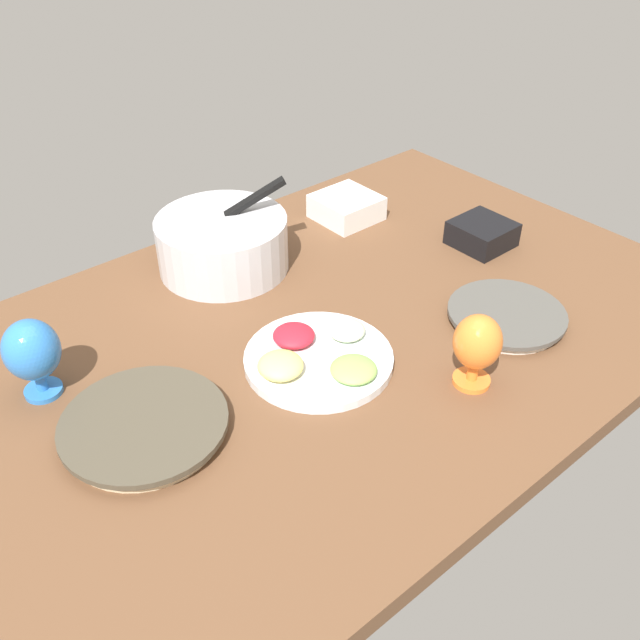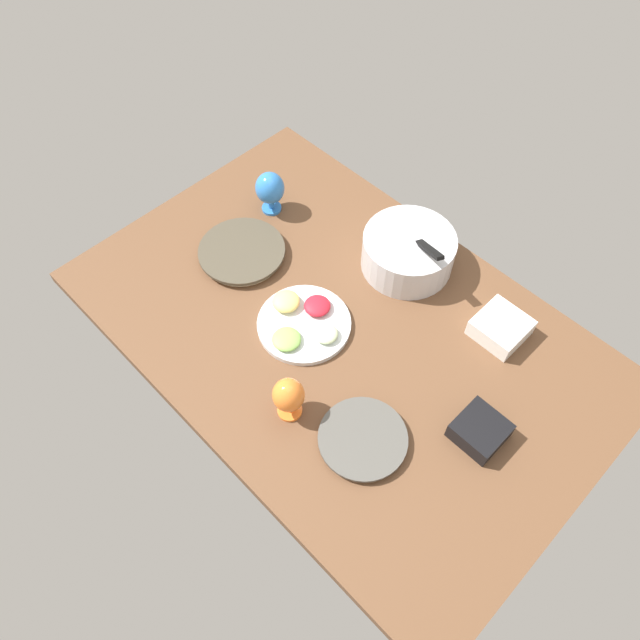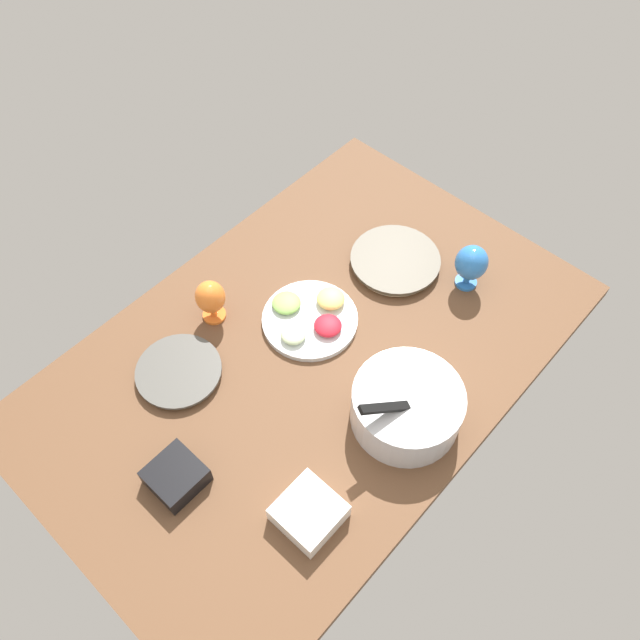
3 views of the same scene
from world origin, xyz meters
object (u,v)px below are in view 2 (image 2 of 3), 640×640
at_px(square_bowl_black, 480,430).
at_px(hurricane_glass_orange, 289,396).
at_px(mixing_bowl, 408,251).
at_px(fruit_platter, 303,322).
at_px(dinner_plate_right, 363,439).
at_px(hurricane_glass_blue, 270,189).
at_px(square_bowl_white, 501,327).
at_px(dinner_plate_left, 242,252).

bearing_deg(square_bowl_black, hurricane_glass_orange, -142.60).
bearing_deg(mixing_bowl, fruit_platter, -98.83).
distance_m(hurricane_glass_orange, square_bowl_black, 0.52).
height_order(dinner_plate_right, hurricane_glass_orange, hurricane_glass_orange).
distance_m(hurricane_glass_blue, square_bowl_black, 1.03).
bearing_deg(fruit_platter, hurricane_glass_orange, -51.02).
relative_size(dinner_plate_right, square_bowl_black, 1.88).
relative_size(mixing_bowl, square_bowl_white, 2.06).
height_order(hurricane_glass_blue, square_bowl_white, hurricane_glass_blue).
bearing_deg(dinner_plate_left, dinner_plate_right, -15.03).
height_order(dinner_plate_right, square_bowl_white, square_bowl_white).
height_order(dinner_plate_left, square_bowl_black, square_bowl_black).
height_order(hurricane_glass_orange, square_bowl_black, hurricane_glass_orange).
height_order(dinner_plate_right, hurricane_glass_blue, hurricane_glass_blue).
bearing_deg(mixing_bowl, hurricane_glass_orange, -79.21).
height_order(dinner_plate_left, square_bowl_white, square_bowl_white).
bearing_deg(hurricane_glass_orange, square_bowl_black, 37.40).
bearing_deg(square_bowl_white, fruit_platter, -137.49).
bearing_deg(square_bowl_white, dinner_plate_left, -155.65).
relative_size(hurricane_glass_blue, square_bowl_black, 1.21).
bearing_deg(square_bowl_black, hurricane_glass_blue, 170.56).
bearing_deg(square_bowl_black, dinner_plate_right, -131.32).
relative_size(fruit_platter, square_bowl_black, 2.21).
bearing_deg(dinner_plate_right, fruit_platter, 159.08).
height_order(dinner_plate_left, mixing_bowl, mixing_bowl).
bearing_deg(square_bowl_white, mixing_bowl, 179.26).
distance_m(dinner_plate_right, fruit_platter, 0.41).
xyz_separation_m(square_bowl_black, square_bowl_white, (-0.16, 0.31, 0.00)).
bearing_deg(dinner_plate_right, square_bowl_white, 84.86).
bearing_deg(hurricane_glass_blue, square_bowl_white, 9.20).
relative_size(fruit_platter, hurricane_glass_orange, 1.94).
relative_size(mixing_bowl, hurricane_glass_orange, 2.03).
relative_size(dinner_plate_left, square_bowl_white, 1.95).
xyz_separation_m(dinner_plate_left, hurricane_glass_blue, (-0.09, 0.21, 0.08)).
relative_size(hurricane_glass_orange, square_bowl_white, 1.01).
height_order(mixing_bowl, square_bowl_black, mixing_bowl).
height_order(dinner_plate_left, fruit_platter, fruit_platter).
bearing_deg(mixing_bowl, square_bowl_black, -30.73).
bearing_deg(dinner_plate_left, hurricane_glass_blue, 113.02).
relative_size(hurricane_glass_orange, square_bowl_black, 1.14).
xyz_separation_m(fruit_platter, square_bowl_white, (0.43, 0.40, 0.02)).
bearing_deg(dinner_plate_left, mixing_bowl, 41.41).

